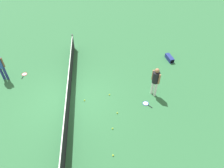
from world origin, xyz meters
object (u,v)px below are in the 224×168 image
equipment_bag (170,58)px  player_near_side (156,80)px  tennis_ball_baseline (117,113)px  tennis_ball_midcourt (85,100)px  tennis_racket_far_player (24,74)px  tennis_ball_near_player (113,155)px  player_far_side (0,65)px  tennis_ball_by_net (110,95)px  tennis_racket_near_player (146,104)px  tennis_ball_stray_left (112,129)px

equipment_bag → player_near_side: bearing=148.2°
tennis_ball_baseline → tennis_ball_midcourt: bearing=57.6°
tennis_racket_far_player → tennis_ball_near_player: (-5.67, -4.72, 0.02)m
player_near_side → player_far_side: 8.40m
tennis_ball_by_net → player_far_side: bearing=72.0°
player_near_side → tennis_ball_midcourt: 3.76m
player_near_side → tennis_ball_midcourt: bearing=92.3°
player_near_side → tennis_ball_baseline: (-1.14, 2.05, -0.98)m
tennis_racket_far_player → tennis_ball_midcourt: (-2.50, -3.57, 0.02)m
tennis_racket_near_player → tennis_ball_baseline: bearing=107.5°
tennis_racket_far_player → tennis_ball_near_player: tennis_ball_near_player is taller
player_near_side → tennis_ball_stray_left: size_ratio=25.76×
tennis_racket_near_player → tennis_racket_far_player: 7.33m
tennis_ball_stray_left → tennis_racket_near_player: bearing=-53.6°
equipment_bag → tennis_racket_near_player: bearing=147.0°
player_far_side → tennis_racket_near_player: bearing=-109.5°
tennis_racket_near_player → tennis_ball_baseline: tennis_ball_baseline is taller
tennis_racket_near_player → tennis_ball_stray_left: size_ratio=8.60×
tennis_racket_far_player → player_near_side: bearing=-108.1°
player_near_side → tennis_ball_baseline: size_ratio=25.76×
tennis_ball_baseline → tennis_ball_by_net: bearing=11.4°
tennis_racket_near_player → tennis_ball_near_player: (-2.66, 1.96, 0.02)m
tennis_ball_baseline → player_near_side: bearing=-60.9°
tennis_ball_by_net → tennis_ball_near_player: bearing=177.3°
tennis_racket_near_player → equipment_bag: bearing=-33.0°
tennis_ball_near_player → tennis_ball_baseline: 2.22m
tennis_racket_near_player → tennis_ball_by_net: 1.97m
player_near_side → tennis_racket_near_player: 1.30m
tennis_racket_near_player → tennis_ball_by_net: tennis_ball_by_net is taller
tennis_ball_by_net → tennis_ball_stray_left: bearing=178.5°
player_far_side → tennis_ball_stray_left: (-4.07, -5.78, -0.98)m
tennis_racket_near_player → tennis_ball_midcourt: tennis_ball_midcourt is taller
tennis_ball_near_player → tennis_ball_midcourt: bearing=20.0°
tennis_ball_by_net → tennis_ball_midcourt: same height
tennis_ball_stray_left → player_far_side: bearing=54.9°
equipment_bag → tennis_ball_baseline: bearing=136.6°
tennis_racket_far_player → tennis_ball_stray_left: size_ratio=9.11×
tennis_ball_baseline → tennis_ball_stray_left: (-0.88, 0.32, 0.00)m
tennis_ball_baseline → equipment_bag: bearing=-43.4°
player_far_side → tennis_ball_midcourt: bearing=-115.8°
tennis_ball_midcourt → tennis_ball_by_net: bearing=-77.6°
player_near_side → equipment_bag: bearing=-31.8°
tennis_ball_by_net → equipment_bag: size_ratio=0.08×
tennis_ball_near_player → tennis_ball_midcourt: 3.38m
player_far_side → tennis_racket_near_player: player_far_side is taller
tennis_racket_far_player → tennis_ball_baseline: bearing=-124.2°
player_near_side → tennis_racket_near_player: (-0.66, 0.52, -1.00)m
tennis_ball_near_player → tennis_racket_far_player: bearing=39.8°
tennis_racket_far_player → tennis_ball_near_player: bearing=-140.2°
player_far_side → tennis_ball_baseline: size_ratio=25.76×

